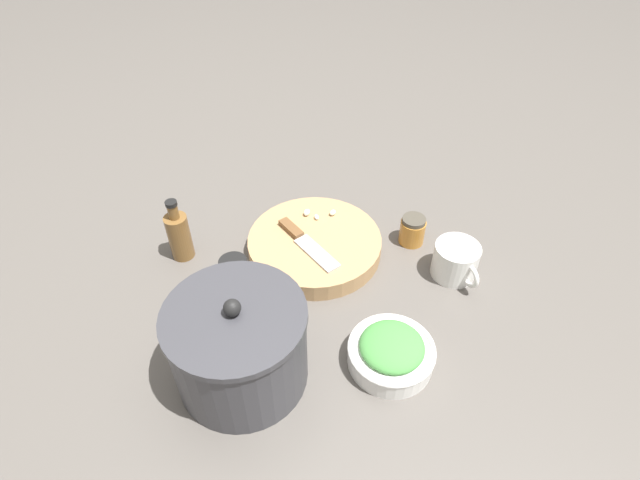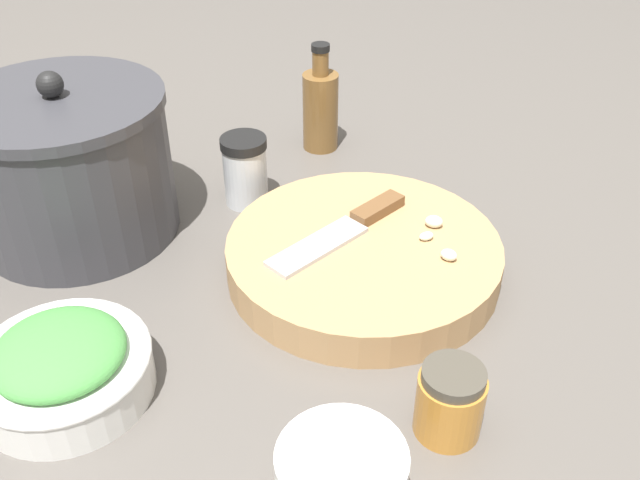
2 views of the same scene
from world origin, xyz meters
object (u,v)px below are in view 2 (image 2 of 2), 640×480
cutting_board (363,257)px  oil_bottle (320,108)px  stock_pot (69,166)px  herb_bowl (63,366)px  chef_knife (348,227)px  spice_jar (245,170)px  honey_jar (450,401)px  garlic_cloves (437,235)px

cutting_board → oil_bottle: 0.29m
stock_pot → herb_bowl: bearing=-140.7°
chef_knife → oil_bottle: bearing=-38.2°
herb_bowl → cutting_board: bearing=-30.7°
chef_knife → spice_jar: size_ratio=2.12×
herb_bowl → honey_jar: 0.33m
chef_knife → garlic_cloves: size_ratio=2.87×
herb_bowl → spice_jar: bearing=3.9°
cutting_board → stock_pot: size_ratio=1.26×
chef_knife → stock_pot: 0.32m
spice_jar → stock_pot: size_ratio=0.38×
chef_knife → oil_bottle: (0.22, 0.15, 0.01)m
oil_bottle → chef_knife: bearing=-146.9°
garlic_cloves → honey_jar: size_ratio=0.96×
honey_jar → stock_pot: bearing=79.3°
honey_jar → stock_pot: size_ratio=0.29×
herb_bowl → spice_jar: (0.34, 0.02, 0.01)m
cutting_board → garlic_cloves: size_ratio=4.51×
spice_jar → garlic_cloves: bearing=-96.1°
cutting_board → honey_jar: bearing=-137.4°
herb_bowl → oil_bottle: bearing=0.8°
garlic_cloves → herb_bowl: 0.39m
cutting_board → garlic_cloves: garlic_cloves is taller
herb_bowl → oil_bottle: (0.51, 0.01, 0.03)m
chef_knife → garlic_cloves: (0.03, -0.09, 0.00)m
herb_bowl → stock_pot: size_ratio=0.67×
honey_jar → cutting_board: bearing=42.6°
oil_bottle → herb_bowl: bearing=-179.2°
garlic_cloves → honey_jar: (-0.20, -0.08, -0.01)m
garlic_cloves → herb_bowl: herb_bowl is taller
chef_knife → stock_pot: (-0.08, 0.30, 0.04)m
cutting_board → honey_jar: (-0.16, -0.15, 0.01)m
chef_knife → oil_bottle: 0.27m
cutting_board → chef_knife: 0.04m
herb_bowl → honey_jar: size_ratio=2.32×
garlic_cloves → oil_bottle: oil_bottle is taller
chef_knife → oil_bottle: oil_bottle is taller
cutting_board → garlic_cloves: 0.08m
cutting_board → honey_jar: size_ratio=4.34×
spice_jar → honey_jar: 0.41m
spice_jar → honey_jar: size_ratio=1.30×
oil_bottle → stock_pot: (-0.31, 0.16, 0.02)m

